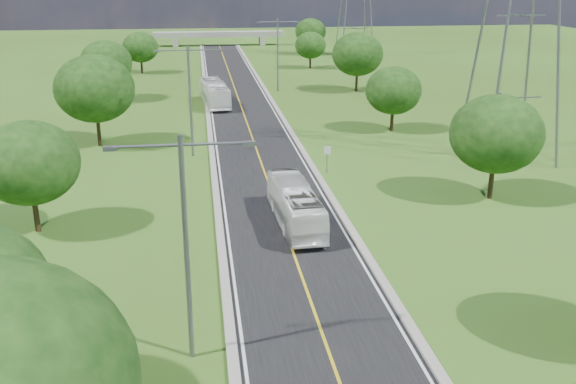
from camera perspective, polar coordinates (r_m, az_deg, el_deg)
name	(u,v)px	position (r m, az deg, el deg)	size (l,w,h in m)	color
ground	(246,119)	(74.62, -3.80, 6.48)	(260.00, 260.00, 0.00)	#304D15
road	(242,109)	(80.47, -4.13, 7.40)	(8.00, 150.00, 0.06)	black
curb_left	(207,109)	(80.29, -7.18, 7.34)	(0.50, 150.00, 0.22)	gray
curb_right	(276,107)	(80.84, -1.10, 7.56)	(0.50, 150.00, 0.22)	gray
speed_limit_sign	(327,155)	(53.70, 3.51, 3.32)	(0.55, 0.09, 2.40)	slate
overpass	(219,35)	(153.39, -6.15, 13.71)	(30.00, 3.00, 3.20)	gray
streetlight_near_left	(185,231)	(26.67, -9.11, -3.46)	(5.90, 0.25, 10.00)	slate
streetlight_mid_left	(190,92)	(58.57, -8.73, 8.81)	(5.90, 0.25, 10.00)	slate
streetlight_far_right	(278,49)	(91.94, -0.93, 12.62)	(5.90, 0.25, 10.00)	slate
tree_lb	(29,163)	(43.61, -22.02, 2.42)	(6.30, 6.30, 7.33)	black
tree_lc	(95,89)	(64.31, -16.81, 8.78)	(7.56, 7.56, 8.79)	black
tree_ld	(106,63)	(88.19, -15.88, 11.00)	(6.72, 6.72, 7.82)	black
tree_le	(140,47)	(111.70, -12.99, 12.43)	(5.88, 5.88, 6.84)	black
tree_rb	(496,134)	(48.93, 18.02, 4.93)	(6.72, 6.72, 7.82)	black
tree_rc	(393,91)	(68.77, 9.36, 8.89)	(5.88, 5.88, 6.84)	black
tree_rd	(357,54)	(92.06, 6.19, 12.10)	(7.14, 7.14, 8.30)	black
tree_re	(310,45)	(115.03, 2.00, 12.91)	(5.46, 5.46, 6.35)	black
tree_rf	(311,32)	(135.19, 2.02, 14.06)	(6.30, 6.30, 7.33)	black
bus_outbound	(295,205)	(42.45, 0.65, -1.17)	(2.29, 9.79, 2.73)	white
bus_inbound	(215,93)	(82.51, -6.52, 8.72)	(2.57, 11.00, 3.06)	white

